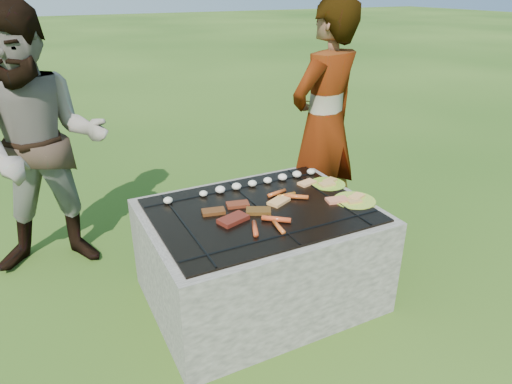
# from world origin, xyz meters

# --- Properties ---
(lawn) EXTENTS (60.00, 60.00, 0.00)m
(lawn) POSITION_xyz_m (0.00, 0.00, 0.00)
(lawn) COLOR #1F4310
(lawn) RESTS_ON ground
(fire_pit) EXTENTS (1.30, 1.00, 0.62)m
(fire_pit) POSITION_xyz_m (0.00, 0.00, 0.28)
(fire_pit) COLOR gray
(fire_pit) RESTS_ON ground
(mushrooms) EXTENTS (1.06, 0.06, 0.04)m
(mushrooms) POSITION_xyz_m (0.11, 0.31, 0.63)
(mushrooms) COLOR beige
(mushrooms) RESTS_ON fire_pit
(pork_slabs) EXTENTS (0.38, 0.28, 0.02)m
(pork_slabs) POSITION_xyz_m (-0.15, -0.00, 0.62)
(pork_slabs) COLOR brown
(pork_slabs) RESTS_ON fire_pit
(sausages) EXTENTS (0.51, 0.47, 0.03)m
(sausages) POSITION_xyz_m (0.07, -0.09, 0.63)
(sausages) COLOR #B93E1E
(sausages) RESTS_ON fire_pit
(bread_on_grate) EXTENTS (0.47, 0.40, 0.02)m
(bread_on_grate) POSITION_xyz_m (0.32, 0.02, 0.62)
(bread_on_grate) COLOR tan
(bread_on_grate) RESTS_ON fire_pit
(plate_far) EXTENTS (0.28, 0.28, 0.03)m
(plate_far) POSITION_xyz_m (0.56, 0.13, 0.61)
(plate_far) COLOR #B9D934
(plate_far) RESTS_ON fire_pit
(plate_near) EXTENTS (0.29, 0.29, 0.03)m
(plate_near) POSITION_xyz_m (0.56, -0.15, 0.61)
(plate_near) COLOR yellow
(plate_near) RESTS_ON fire_pit
(cook) EXTENTS (0.72, 0.57, 1.73)m
(cook) POSITION_xyz_m (0.81, 0.56, 0.87)
(cook) COLOR gray
(cook) RESTS_ON ground
(bystander) EXTENTS (0.95, 0.81, 1.72)m
(bystander) POSITION_xyz_m (-1.05, 0.97, 0.86)
(bystander) COLOR gray
(bystander) RESTS_ON ground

